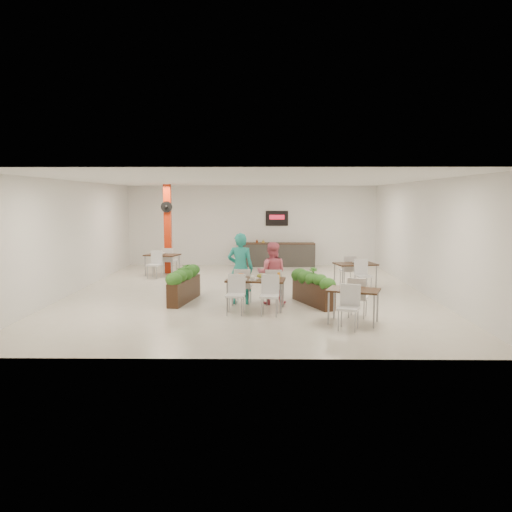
# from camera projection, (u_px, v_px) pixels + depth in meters

# --- Properties ---
(ground) EXTENTS (12.00, 12.00, 0.00)m
(ground) POSITION_uv_depth(u_px,v_px,m) (248.00, 292.00, 14.38)
(ground) COLOR beige
(ground) RESTS_ON ground
(room_shell) EXTENTS (10.10, 12.10, 3.22)m
(room_shell) POSITION_uv_depth(u_px,v_px,m) (248.00, 223.00, 14.15)
(room_shell) COLOR white
(room_shell) RESTS_ON ground
(red_column) EXTENTS (0.40, 0.41, 3.20)m
(red_column) POSITION_uv_depth(u_px,v_px,m) (168.00, 228.00, 17.99)
(red_column) COLOR red
(red_column) RESTS_ON ground
(service_counter) EXTENTS (3.00, 0.64, 2.20)m
(service_counter) POSITION_uv_depth(u_px,v_px,m) (277.00, 254.00, 19.92)
(service_counter) COLOR #312E2B
(service_counter) RESTS_ON ground
(main_table) EXTENTS (1.48, 1.75, 0.92)m
(main_table) POSITION_uv_depth(u_px,v_px,m) (255.00, 284.00, 12.11)
(main_table) COLOR black
(main_table) RESTS_ON ground
(diner_man) EXTENTS (0.71, 0.51, 1.83)m
(diner_man) POSITION_uv_depth(u_px,v_px,m) (240.00, 269.00, 12.73)
(diner_man) COLOR teal
(diner_man) RESTS_ON ground
(diner_woman) EXTENTS (0.84, 0.69, 1.59)m
(diner_woman) POSITION_uv_depth(u_px,v_px,m) (272.00, 273.00, 12.74)
(diner_woman) COLOR #EE6980
(diner_woman) RESTS_ON ground
(planter_left) EXTENTS (0.67, 1.88, 0.99)m
(planter_left) POSITION_uv_depth(u_px,v_px,m) (184.00, 283.00, 13.05)
(planter_left) COLOR black
(planter_left) RESTS_ON ground
(planter_right) EXTENTS (0.97, 1.74, 0.96)m
(planter_right) POSITION_uv_depth(u_px,v_px,m) (313.00, 286.00, 12.66)
(planter_right) COLOR black
(planter_right) RESTS_ON ground
(side_table_a) EXTENTS (1.28, 1.67, 0.92)m
(side_table_a) POSITION_uv_depth(u_px,v_px,m) (162.00, 258.00, 17.47)
(side_table_a) COLOR black
(side_table_a) RESTS_ON ground
(side_table_b) EXTENTS (1.33, 1.67, 0.92)m
(side_table_b) POSITION_uv_depth(u_px,v_px,m) (355.00, 267.00, 15.06)
(side_table_b) COLOR black
(side_table_b) RESTS_ON ground
(side_table_c) EXTENTS (1.26, 1.67, 0.92)m
(side_table_c) POSITION_uv_depth(u_px,v_px,m) (354.00, 295.00, 10.77)
(side_table_c) COLOR black
(side_table_c) RESTS_ON ground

